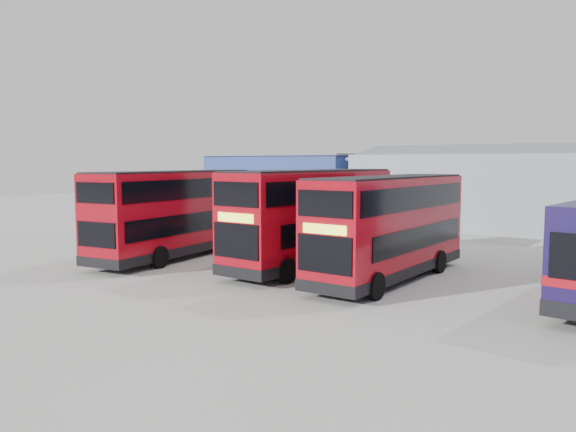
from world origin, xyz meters
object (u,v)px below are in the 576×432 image
at_px(double_decker_right, 390,228).
at_px(panel_van, 240,206).
at_px(office_block, 292,185).
at_px(double_decker_centre, 313,219).
at_px(double_decker_left, 175,215).

relative_size(double_decker_right, panel_van, 1.60).
bearing_deg(office_block, double_decker_centre, -56.61).
bearing_deg(double_decker_centre, double_decker_left, -163.20).
relative_size(double_decker_centre, panel_van, 1.68).
relative_size(double_decker_left, double_decker_centre, 0.98).
bearing_deg(panel_van, double_decker_left, -85.86).
relative_size(double_decker_left, panel_van, 1.64).
distance_m(office_block, double_decker_centre, 22.36).
bearing_deg(double_decker_centre, double_decker_right, -5.99).
relative_size(office_block, double_decker_left, 1.26).
distance_m(office_block, panel_van, 7.06).
distance_m(office_block, double_decker_right, 25.22).
bearing_deg(panel_van, double_decker_right, -57.47).
bearing_deg(double_decker_left, office_block, -77.82).
bearing_deg(double_decker_left, double_decker_right, 179.67).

